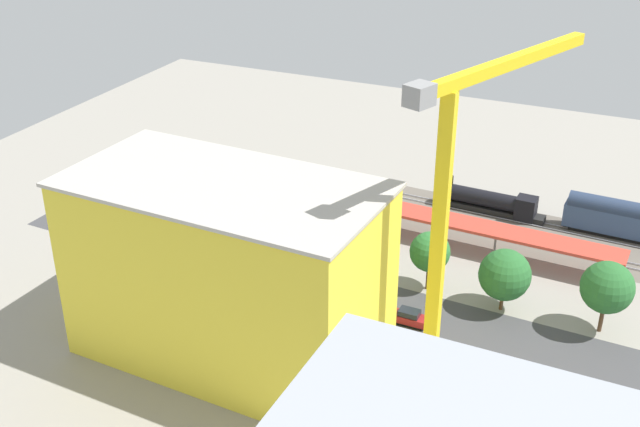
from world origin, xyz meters
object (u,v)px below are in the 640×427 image
(box_truck_1, at_px, (206,267))
(street_tree_4, at_px, (168,197))
(passenger_coach, at_px, (634,221))
(street_tree_3, at_px, (430,252))
(platform_canopy_near, at_px, (445,219))
(parked_car_4, at_px, (218,271))
(box_truck_0, at_px, (229,262))
(street_tree_1, at_px, (607,288))
(street_tree_5, at_px, (275,224))
(parked_car_2, at_px, (309,296))
(construction_building, at_px, (227,273))
(parked_car_5, at_px, (172,261))
(street_tree_2, at_px, (505,275))
(traffic_light, at_px, (288,231))
(tower_crane, at_px, (458,199))
(street_tree_0, at_px, (339,234))
(parked_car_0, at_px, (409,318))
(parked_car_1, at_px, (354,307))
(parked_car_3, at_px, (260,284))
(locomotive, at_px, (493,203))

(box_truck_1, bearing_deg, street_tree_4, -38.36)
(passenger_coach, bearing_deg, street_tree_3, 47.61)
(street_tree_4, bearing_deg, box_truck_1, 141.64)
(platform_canopy_near, relative_size, parked_car_4, 10.26)
(box_truck_0, relative_size, street_tree_1, 1.01)
(box_truck_1, height_order, street_tree_5, street_tree_5)
(parked_car_2, relative_size, construction_building, 0.14)
(parked_car_5, xyz_separation_m, street_tree_2, (-43.12, -7.78, 4.16))
(parked_car_5, bearing_deg, platform_canopy_near, -146.16)
(construction_building, relative_size, street_tree_2, 4.05)
(street_tree_4, height_order, traffic_light, street_tree_4)
(street_tree_2, relative_size, street_tree_4, 0.96)
(street_tree_4, bearing_deg, platform_canopy_near, -161.03)
(tower_crane, height_order, street_tree_0, tower_crane)
(parked_car_0, relative_size, parked_car_1, 0.95)
(parked_car_1, bearing_deg, parked_car_2, 0.87)
(parked_car_3, relative_size, tower_crane, 0.13)
(tower_crane, relative_size, box_truck_0, 3.68)
(passenger_coach, relative_size, tower_crane, 0.57)
(parked_car_1, bearing_deg, street_tree_0, -57.37)
(street_tree_5, bearing_deg, street_tree_1, 178.63)
(street_tree_0, bearing_deg, street_tree_5, 1.11)
(parked_car_2, height_order, street_tree_3, street_tree_3)
(platform_canopy_near, xyz_separation_m, construction_building, (14.62, 34.87, 6.59))
(parked_car_1, distance_m, box_truck_1, 20.79)
(locomotive, relative_size, construction_building, 0.50)
(parked_car_4, distance_m, traffic_light, 10.74)
(platform_canopy_near, height_order, traffic_light, traffic_light)
(parked_car_2, xyz_separation_m, street_tree_2, (-22.36, -8.26, 4.11))
(passenger_coach, xyz_separation_m, street_tree_2, (12.98, 25.79, 1.92))
(parked_car_4, xyz_separation_m, street_tree_1, (-47.62, -7.71, 5.27))
(box_truck_1, bearing_deg, construction_building, 131.34)
(parked_car_0, xyz_separation_m, tower_crane, (-6.14, 6.25, 19.75))
(box_truck_1, height_order, street_tree_4, street_tree_4)
(parked_car_4, relative_size, box_truck_0, 0.52)
(parked_car_0, bearing_deg, parked_car_3, 1.27)
(parked_car_4, bearing_deg, street_tree_4, -32.33)
(parked_car_1, height_order, street_tree_5, street_tree_5)
(tower_crane, relative_size, street_tree_3, 4.25)
(parked_car_1, relative_size, street_tree_1, 0.52)
(street_tree_5, relative_size, traffic_light, 0.97)
(platform_canopy_near, bearing_deg, street_tree_4, 18.97)
(passenger_coach, xyz_separation_m, street_tree_3, (22.71, 24.88, 2.37))
(passenger_coach, relative_size, street_tree_4, 2.30)
(box_truck_1, bearing_deg, locomotive, -130.84)
(parked_car_1, height_order, construction_building, construction_building)
(tower_crane, xyz_separation_m, street_tree_2, (-3.24, -13.93, -15.66))
(parked_car_3, bearing_deg, parked_car_0, -178.73)
(parked_car_5, relative_size, street_tree_2, 0.53)
(parked_car_3, xyz_separation_m, traffic_light, (0.14, -8.33, 3.70))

